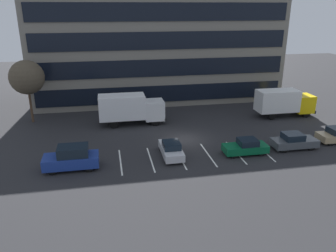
# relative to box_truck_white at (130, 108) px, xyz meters

# --- Properties ---
(ground_plane) EXTENTS (120.00, 120.00, 0.00)m
(ground_plane) POSITION_rel_box_truck_white_xyz_m (5.19, -5.97, -2.05)
(ground_plane) COLOR #262628
(office_building) EXTENTS (35.71, 11.45, 18.00)m
(office_building) POSITION_rel_box_truck_white_xyz_m (5.19, 11.98, 6.95)
(office_building) COLOR slate
(office_building) RESTS_ON ground_plane
(lot_markings) EXTENTS (14.14, 5.40, 0.01)m
(lot_markings) POSITION_rel_box_truck_white_xyz_m (5.19, -10.24, -2.04)
(lot_markings) COLOR silver
(lot_markings) RESTS_ON ground_plane
(box_truck_white) EXTENTS (7.85, 2.60, 3.64)m
(box_truck_white) POSITION_rel_box_truck_white_xyz_m (0.00, 0.00, 0.00)
(box_truck_white) COLOR white
(box_truck_white) RESTS_ON ground_plane
(box_truck_yellow) EXTENTS (7.53, 2.49, 3.49)m
(box_truck_yellow) POSITION_rel_box_truck_white_xyz_m (19.58, -0.59, -0.08)
(box_truck_yellow) COLOR yellow
(box_truck_yellow) RESTS_ON ground_plane
(sedan_forest) EXTENTS (4.24, 1.77, 1.52)m
(sedan_forest) POSITION_rel_box_truck_white_xyz_m (10.16, -10.70, -1.33)
(sedan_forest) COLOR #0C5933
(sedan_forest) RESTS_ON ground_plane
(suv_navy) EXTENTS (4.72, 2.00, 2.13)m
(suv_navy) POSITION_rel_box_truck_white_xyz_m (-6.01, -10.83, -1.02)
(suv_navy) COLOR navy
(suv_navy) RESTS_ON ground_plane
(sedan_silver) EXTENTS (1.78, 4.25, 1.52)m
(sedan_silver) POSITION_rel_box_truck_white_xyz_m (2.99, -9.91, -1.33)
(sedan_silver) COLOR silver
(sedan_silver) RESTS_ON ground_plane
(sedan_charcoal) EXTENTS (4.49, 1.88, 1.61)m
(sedan_charcoal) POSITION_rel_box_truck_white_xyz_m (15.42, -10.34, -1.29)
(sedan_charcoal) COLOR #474C51
(sedan_charcoal) RESTS_ON ground_plane
(bare_tree) EXTENTS (4.05, 4.05, 7.59)m
(bare_tree) POSITION_rel_box_truck_white_xyz_m (-11.81, 3.07, 3.50)
(bare_tree) COLOR #473323
(bare_tree) RESTS_ON ground_plane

